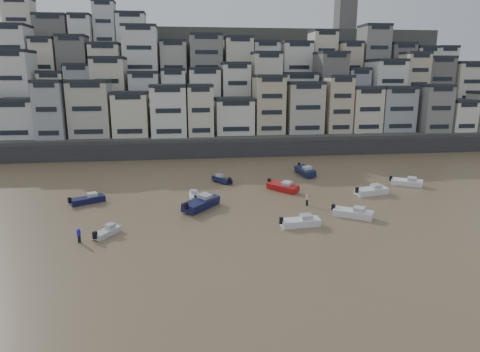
{
  "coord_description": "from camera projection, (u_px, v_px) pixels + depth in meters",
  "views": [
    {
      "loc": [
        -0.41,
        -27.36,
        17.91
      ],
      "look_at": [
        7.16,
        30.0,
        4.0
      ],
      "focal_mm": 32.0,
      "sensor_mm": 36.0,
      "label": 1
    }
  ],
  "objects": [
    {
      "name": "boat_f",
      "position": [
        194.0,
        196.0,
        62.15
      ],
      "size": [
        1.63,
        4.35,
        1.17
      ],
      "primitive_type": null,
      "rotation": [
        0.0,
        0.0,
        1.62
      ],
      "color": "white",
      "rests_on": "ground"
    },
    {
      "name": "boat_e",
      "position": [
        283.0,
        186.0,
        66.75
      ],
      "size": [
        5.15,
        5.74,
        1.59
      ],
      "primitive_type": null,
      "rotation": [
        0.0,
        0.0,
        -0.89
      ],
      "color": "#B41617",
      "rests_on": "ground"
    },
    {
      "name": "hillside",
      "position": [
        233.0,
        90.0,
        130.5
      ],
      "size": [
        141.04,
        66.0,
        50.0
      ],
      "color": "#4C4C47",
      "rests_on": "ground"
    },
    {
      "name": "boat_a",
      "position": [
        301.0,
        221.0,
        51.25
      ],
      "size": [
        5.32,
        2.2,
        1.41
      ],
      "primitive_type": null,
      "rotation": [
        0.0,
        0.0,
        0.1
      ],
      "color": "white",
      "rests_on": "ground"
    },
    {
      "name": "boat_k",
      "position": [
        87.0,
        198.0,
        60.42
      ],
      "size": [
        5.31,
        4.15,
        1.41
      ],
      "primitive_type": null,
      "rotation": [
        0.0,
        0.0,
        0.55
      ],
      "color": "#14153F",
      "rests_on": "ground"
    },
    {
      "name": "boat_c",
      "position": [
        201.0,
        202.0,
        57.98
      ],
      "size": [
        6.06,
        6.9,
        1.9
      ],
      "primitive_type": null,
      "rotation": [
        0.0,
        0.0,
        0.91
      ],
      "color": "#141740",
      "rests_on": "ground"
    },
    {
      "name": "boat_b",
      "position": [
        353.0,
        212.0,
        54.45
      ],
      "size": [
        5.47,
        4.53,
        1.48
      ],
      "primitive_type": null,
      "rotation": [
        0.0,
        0.0,
        -0.6
      ],
      "color": "silver",
      "rests_on": "ground"
    },
    {
      "name": "person_pink",
      "position": [
        307.0,
        199.0,
        59.35
      ],
      "size": [
        0.44,
        0.44,
        1.74
      ],
      "primitive_type": null,
      "color": "#EAABA5",
      "rests_on": "ground"
    },
    {
      "name": "boat_i",
      "position": [
        305.0,
        170.0,
        77.28
      ],
      "size": [
        2.79,
        6.78,
        1.8
      ],
      "primitive_type": null,
      "rotation": [
        0.0,
        0.0,
        -1.47
      ],
      "color": "#131A3C",
      "rests_on": "ground"
    },
    {
      "name": "harbor_wall",
      "position": [
        232.0,
        149.0,
        94.13
      ],
      "size": [
        140.0,
        3.0,
        3.5
      ],
      "primitive_type": "cube",
      "color": "#38383A",
      "rests_on": "ground"
    },
    {
      "name": "person_blue",
      "position": [
        79.0,
        235.0,
        46.31
      ],
      "size": [
        0.44,
        0.44,
        1.74
      ],
      "primitive_type": null,
      "color": "#1F1AC7",
      "rests_on": "ground"
    },
    {
      "name": "boat_g",
      "position": [
        407.0,
        181.0,
        69.85
      ],
      "size": [
        5.41,
        4.24,
        1.44
      ],
      "primitive_type": null,
      "rotation": [
        0.0,
        0.0,
        -0.55
      ],
      "color": "white",
      "rests_on": "ground"
    },
    {
      "name": "ground",
      "position": [
        196.0,
        330.0,
        30.61
      ],
      "size": [
        400.0,
        400.0,
        0.0
      ],
      "primitive_type": "plane",
      "color": "olive",
      "rests_on": "ground"
    },
    {
      "name": "boat_d",
      "position": [
        372.0,
        190.0,
        64.61
      ],
      "size": [
        6.03,
        3.26,
        1.57
      ],
      "primitive_type": null,
      "rotation": [
        0.0,
        0.0,
        0.25
      ],
      "color": "white",
      "rests_on": "ground"
    },
    {
      "name": "boat_j",
      "position": [
        107.0,
        231.0,
        48.38
      ],
      "size": [
        3.23,
        4.06,
        1.08
      ],
      "primitive_type": null,
      "rotation": [
        0.0,
        0.0,
        1.01
      ],
      "color": "silver",
      "rests_on": "ground"
    },
    {
      "name": "boat_h",
      "position": [
        222.0,
        179.0,
        72.01
      ],
      "size": [
        3.67,
        4.6,
        1.23
      ],
      "primitive_type": null,
      "rotation": [
        0.0,
        0.0,
        2.14
      ],
      "color": "#121639",
      "rests_on": "ground"
    }
  ]
}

